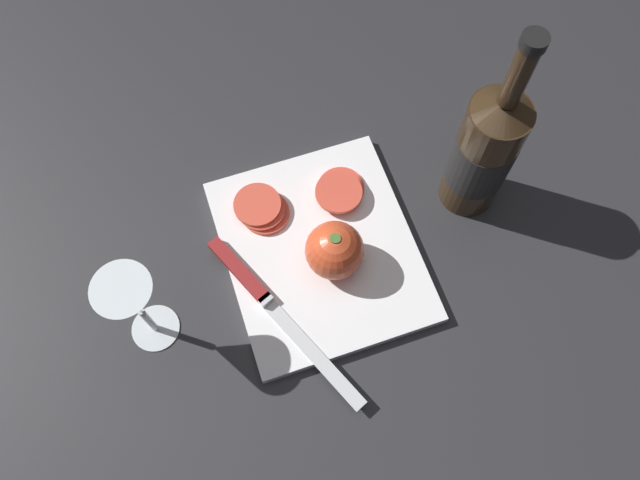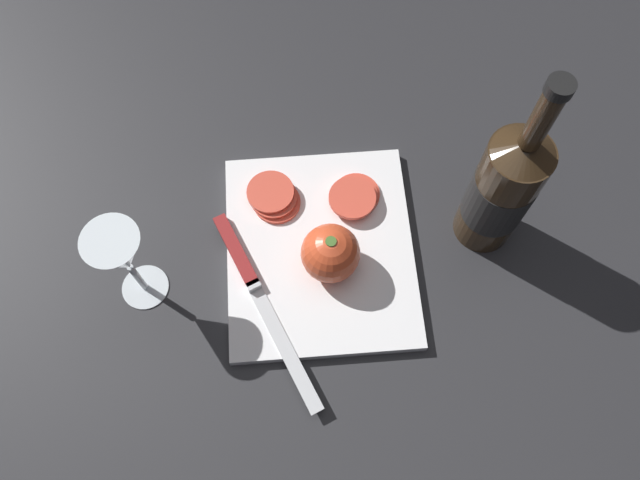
{
  "view_description": "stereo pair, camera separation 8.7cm",
  "coord_description": "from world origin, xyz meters",
  "px_view_note": "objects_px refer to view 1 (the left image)",
  "views": [
    {
      "loc": [
        0.4,
        -0.07,
        0.84
      ],
      "look_at": [
        0.07,
        0.04,
        0.05
      ],
      "focal_mm": 35.0,
      "sensor_mm": 36.0,
      "label": 1
    },
    {
      "loc": [
        0.42,
        0.01,
        0.84
      ],
      "look_at": [
        0.07,
        0.04,
        0.05
      ],
      "focal_mm": 35.0,
      "sensor_mm": 36.0,
      "label": 2
    }
  ],
  "objects_px": {
    "wine_glass": "(132,302)",
    "tomato_slice_stack_near": "(340,190)",
    "knife": "(254,287)",
    "tomato_slice_stack_far": "(262,209)",
    "whole_tomato": "(335,250)",
    "wine_bottle": "(484,152)"
  },
  "relations": [
    {
      "from": "knife",
      "to": "tomato_slice_stack_near",
      "type": "distance_m",
      "value": 0.19
    },
    {
      "from": "whole_tomato",
      "to": "knife",
      "type": "bearing_deg",
      "value": -89.16
    },
    {
      "from": "knife",
      "to": "wine_glass",
      "type": "bearing_deg",
      "value": -110.51
    },
    {
      "from": "wine_bottle",
      "to": "whole_tomato",
      "type": "distance_m",
      "value": 0.24
    },
    {
      "from": "tomato_slice_stack_near",
      "to": "knife",
      "type": "bearing_deg",
      "value": -57.91
    },
    {
      "from": "tomato_slice_stack_near",
      "to": "wine_glass",
      "type": "bearing_deg",
      "value": -70.48
    },
    {
      "from": "knife",
      "to": "tomato_slice_stack_near",
      "type": "bearing_deg",
      "value": 98.83
    },
    {
      "from": "wine_bottle",
      "to": "knife",
      "type": "xyz_separation_m",
      "value": [
        0.05,
        -0.35,
        -0.09
      ]
    },
    {
      "from": "wine_bottle",
      "to": "tomato_slice_stack_near",
      "type": "relative_size",
      "value": 4.19
    },
    {
      "from": "wine_glass",
      "to": "tomato_slice_stack_near",
      "type": "distance_m",
      "value": 0.34
    },
    {
      "from": "wine_bottle",
      "to": "tomato_slice_stack_far",
      "type": "bearing_deg",
      "value": -101.16
    },
    {
      "from": "tomato_slice_stack_near",
      "to": "tomato_slice_stack_far",
      "type": "relative_size",
      "value": 1.01
    },
    {
      "from": "wine_glass",
      "to": "tomato_slice_stack_near",
      "type": "xyz_separation_m",
      "value": [
        -0.11,
        0.31,
        -0.09
      ]
    },
    {
      "from": "wine_bottle",
      "to": "wine_glass",
      "type": "relative_size",
      "value": 2.02
    },
    {
      "from": "wine_bottle",
      "to": "tomato_slice_stack_near",
      "type": "xyz_separation_m",
      "value": [
        -0.05,
        -0.19,
        -0.09
      ]
    },
    {
      "from": "whole_tomato",
      "to": "tomato_slice_stack_near",
      "type": "height_order",
      "value": "whole_tomato"
    },
    {
      "from": "whole_tomato",
      "to": "tomato_slice_stack_far",
      "type": "distance_m",
      "value": 0.14
    },
    {
      "from": "wine_glass",
      "to": "knife",
      "type": "bearing_deg",
      "value": 92.75
    },
    {
      "from": "wine_glass",
      "to": "tomato_slice_stack_far",
      "type": "xyz_separation_m",
      "value": [
        -0.12,
        0.19,
        -0.09
      ]
    },
    {
      "from": "wine_glass",
      "to": "whole_tomato",
      "type": "distance_m",
      "value": 0.27
    },
    {
      "from": "wine_bottle",
      "to": "wine_glass",
      "type": "xyz_separation_m",
      "value": [
        0.06,
        -0.5,
        0.0
      ]
    },
    {
      "from": "wine_bottle",
      "to": "knife",
      "type": "bearing_deg",
      "value": -81.86
    }
  ]
}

